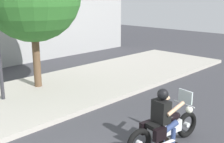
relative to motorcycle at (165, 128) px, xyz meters
The scene contains 2 objects.
motorcycle is the anchor object (origin of this frame).
rider 0.38m from the motorcycle, 167.87° to the left, with size 0.69×0.61×1.46m.
Camera 1 is at (-2.74, -3.50, 3.43)m, focal length 45.81 mm.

